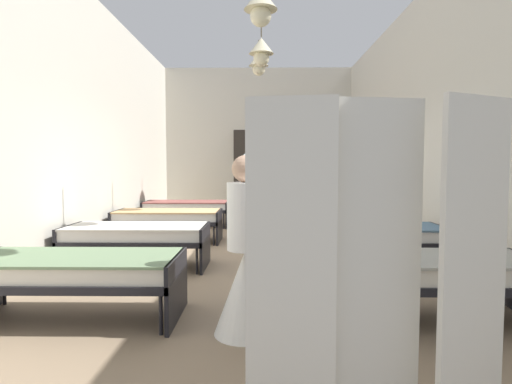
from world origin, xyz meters
TOP-DOWN VIEW (x-y plane):
  - ground_plane at (0.00, 0.00)m, footprint 5.90×11.51m
  - room_shell at (0.00, 1.17)m, footprint 5.70×11.11m
  - bed_left_row_0 at (-1.60, -2.85)m, footprint 1.90×0.84m
  - bed_right_row_0 at (1.60, -2.85)m, footprint 1.90×0.84m
  - bed_left_row_1 at (-1.60, -0.95)m, footprint 1.90×0.84m
  - bed_right_row_1 at (1.60, -0.95)m, footprint 1.90×0.84m
  - bed_left_row_2 at (-1.60, 0.95)m, footprint 1.90×0.84m
  - bed_right_row_2 at (1.60, 0.95)m, footprint 1.90×0.84m
  - bed_left_row_3 at (-1.60, 2.85)m, footprint 1.90×0.84m
  - bed_right_row_3 at (1.60, 2.85)m, footprint 1.90×0.84m
  - nurse_near_aisle at (-0.04, -3.17)m, footprint 0.52×0.52m
  - patient_seated_primary at (1.25, 2.76)m, footprint 0.44×0.44m
  - potted_plant at (-0.17, 3.40)m, footprint 0.50×0.50m
  - privacy_screen at (0.65, -4.61)m, footprint 1.25×0.21m

SIDE VIEW (x-z plane):
  - ground_plane at x=0.00m, z-range -0.10..0.00m
  - bed_left_row_0 at x=-1.60m, z-range 0.15..0.73m
  - bed_right_row_0 at x=1.60m, z-range 0.15..0.73m
  - bed_left_row_1 at x=-1.60m, z-range 0.15..0.73m
  - bed_right_row_1 at x=1.60m, z-range 0.15..0.73m
  - bed_left_row_2 at x=-1.60m, z-range 0.15..0.73m
  - bed_right_row_2 at x=1.60m, z-range 0.15..0.73m
  - bed_left_row_3 at x=-1.60m, z-range 0.15..0.73m
  - bed_right_row_3 at x=1.60m, z-range 0.15..0.73m
  - nurse_near_aisle at x=-0.04m, z-range -0.21..1.27m
  - potted_plant at x=-0.17m, z-range 0.09..1.37m
  - privacy_screen at x=0.65m, z-range 0.00..1.70m
  - patient_seated_primary at x=1.25m, z-range 0.47..1.27m
  - room_shell at x=0.00m, z-range 0.01..4.17m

